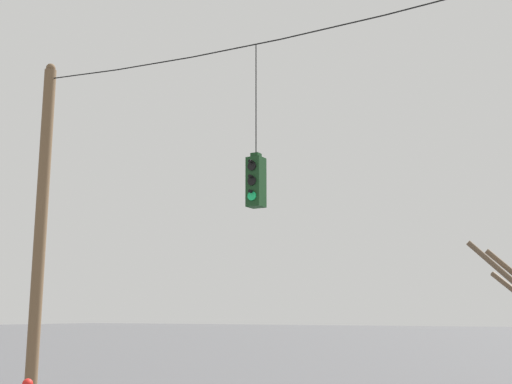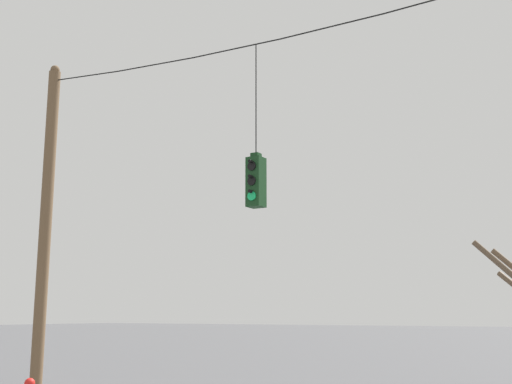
% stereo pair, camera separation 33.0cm
% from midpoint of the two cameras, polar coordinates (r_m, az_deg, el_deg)
% --- Properties ---
extents(utility_pole_left, '(0.32, 0.32, 8.94)m').
position_cam_midpoint_polar(utility_pole_left, '(18.07, -19.07, -2.60)').
color(utility_pole_left, brown).
rests_on(utility_pole_left, ground_plane).
extents(span_wire, '(16.81, 0.03, 0.44)m').
position_cam_midpoint_polar(span_wire, '(14.28, 5.94, 14.83)').
color(span_wire, black).
extents(traffic_light_near_left_pole, '(0.34, 0.58, 3.76)m').
position_cam_midpoint_polar(traffic_light_near_left_pole, '(13.99, -0.68, 1.02)').
color(traffic_light_near_left_pole, '#143819').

